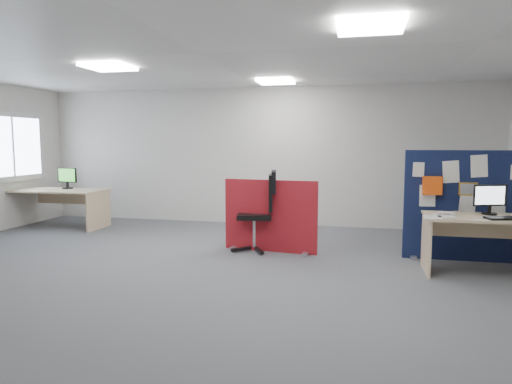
% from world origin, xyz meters
% --- Properties ---
extents(floor, '(9.00, 9.00, 0.00)m').
position_xyz_m(floor, '(0.00, 0.00, 0.00)').
color(floor, '#54565C').
rests_on(floor, ground).
extents(ceiling, '(9.00, 7.00, 0.02)m').
position_xyz_m(ceiling, '(0.00, 0.00, 2.70)').
color(ceiling, white).
rests_on(ceiling, wall_back).
extents(wall_back, '(9.00, 0.02, 2.70)m').
position_xyz_m(wall_back, '(0.00, 3.50, 1.35)').
color(wall_back, silver).
rests_on(wall_back, floor).
extents(window, '(0.06, 1.70, 1.30)m').
position_xyz_m(window, '(-4.44, 2.00, 1.55)').
color(window, white).
rests_on(window, wall_left).
extents(ceiling_lights, '(4.10, 4.10, 0.04)m').
position_xyz_m(ceiling_lights, '(0.33, 0.67, 2.67)').
color(ceiling_lights, white).
rests_on(ceiling_lights, ceiling).
extents(navy_divider, '(1.85, 0.30, 1.52)m').
position_xyz_m(navy_divider, '(3.46, 1.28, 0.77)').
color(navy_divider, '#0D1732').
rests_on(navy_divider, floor).
extents(main_desk, '(1.66, 0.74, 0.73)m').
position_xyz_m(main_desk, '(3.58, 0.64, 0.55)').
color(main_desk, '#CFAE85').
rests_on(main_desk, floor).
extents(monitor_main, '(0.42, 0.18, 0.38)m').
position_xyz_m(monitor_main, '(3.53, 0.76, 0.94)').
color(monitor_main, black).
rests_on(monitor_main, main_desk).
extents(keyboard, '(0.48, 0.29, 0.02)m').
position_xyz_m(keyboard, '(3.63, 0.43, 0.74)').
color(keyboard, black).
rests_on(keyboard, main_desk).
extents(red_divider, '(1.43, 0.30, 1.07)m').
position_xyz_m(red_divider, '(0.65, 1.23, 0.52)').
color(red_divider, maroon).
rests_on(red_divider, floor).
extents(second_desk, '(1.74, 0.87, 0.73)m').
position_xyz_m(second_desk, '(-3.68, 2.32, 0.56)').
color(second_desk, '#CFAE85').
rests_on(second_desk, floor).
extents(monitor_second, '(0.45, 0.20, 0.41)m').
position_xyz_m(monitor_second, '(-3.62, 2.47, 0.96)').
color(monitor_second, black).
rests_on(monitor_second, second_desk).
extents(office_chair, '(0.78, 0.78, 1.19)m').
position_xyz_m(office_chair, '(0.53, 1.28, 0.67)').
color(office_chair, black).
rests_on(office_chair, floor).
extents(desk_papers, '(1.44, 0.72, 0.00)m').
position_xyz_m(desk_papers, '(3.20, 0.53, 0.73)').
color(desk_papers, white).
rests_on(desk_papers, main_desk).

